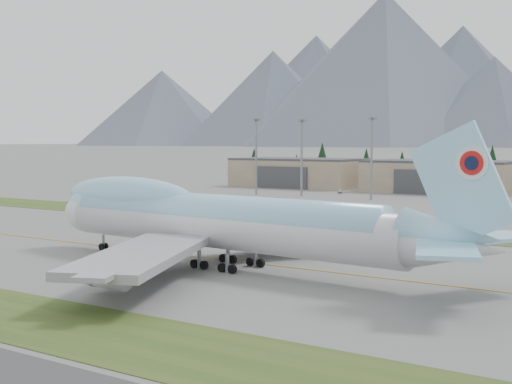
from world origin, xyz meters
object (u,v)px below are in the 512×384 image
Objects in this scene: boeing_747_freighter at (218,220)px; hangar_center at (441,176)px; hangar_left at (299,172)px; service_vehicle_b at (502,207)px; service_vehicle_a at (340,193)px.

hangar_center is (-23.38, 154.74, -1.01)m from boeing_747_freighter.
boeing_747_freighter reaches higher than hangar_left.
hangar_center is at bearing 0.00° from hangar_left.
boeing_747_freighter is 173.46m from hangar_left.
service_vehicle_b is at bearing -25.81° from hangar_left.
hangar_left is 36.06m from service_vehicle_a.
hangar_left is at bearing 121.08° from boeing_747_freighter.
hangar_left is 1.00× the size of hangar_center.
boeing_747_freighter reaches higher than service_vehicle_b.
hangar_left reaches higher than service_vehicle_b.
hangar_left is (-78.38, 154.74, -1.01)m from boeing_747_freighter.
hangar_center reaches higher than service_vehicle_b.
hangar_center is 11.50× the size of service_vehicle_b.
boeing_747_freighter is 1.53× the size of hangar_center.
service_vehicle_b is (86.61, -41.88, -5.39)m from hangar_left.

